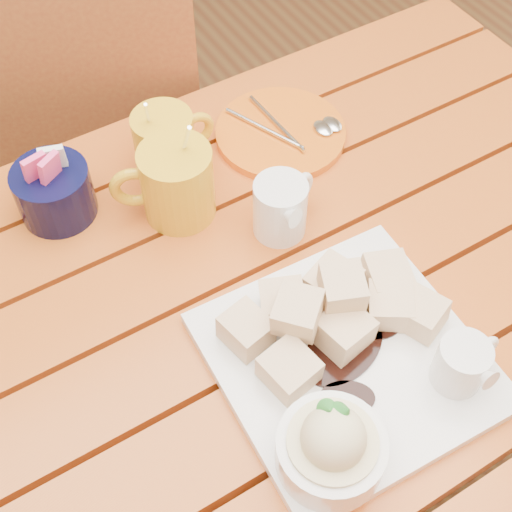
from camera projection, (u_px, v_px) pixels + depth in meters
ground at (266, 505)px, 1.46m from camera, size 5.00×5.00×0.00m
table at (271, 351)px, 0.95m from camera, size 1.20×0.79×0.75m
dessert_plate at (347, 369)px, 0.77m from camera, size 0.30×0.30×0.11m
coffee_mug_left at (175, 182)px, 0.91m from camera, size 0.13×0.09×0.16m
coffee_mug_right at (166, 142)px, 0.96m from camera, size 0.12×0.08×0.14m
cream_pitcher at (282, 207)px, 0.90m from camera, size 0.10×0.09×0.08m
sugar_caddy at (54, 191)px, 0.92m from camera, size 0.10×0.10×0.11m
orange_saucer at (282, 133)px, 1.03m from camera, size 0.19×0.19×0.02m
chair_far at (71, 138)px, 1.33m from camera, size 0.58×0.58×0.98m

